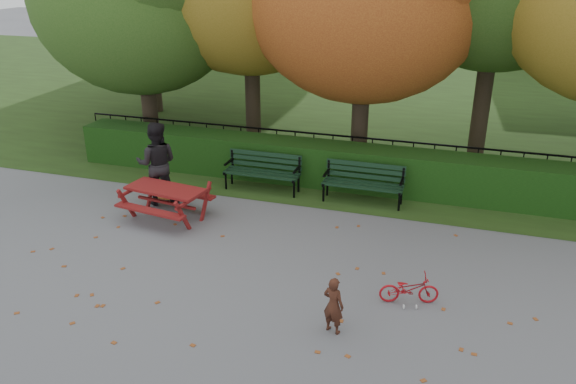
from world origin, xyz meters
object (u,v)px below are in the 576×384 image
(child, at_px, (333,305))
(bicycle, at_px, (409,289))
(bench_left, at_px, (263,169))
(adult, at_px, (157,163))
(picnic_table, at_px, (166,195))
(bench_right, at_px, (364,180))

(child, xyz_separation_m, bicycle, (0.98, 1.11, -0.21))
(bench_left, height_order, adult, adult)
(picnic_table, bearing_deg, bench_right, 37.58)
(bench_left, distance_m, picnic_table, 2.56)
(bench_right, height_order, adult, adult)
(child, bearing_deg, picnic_table, -15.19)
(bench_left, bearing_deg, bench_right, 0.00)
(child, height_order, adult, adult)
(adult, bearing_deg, picnic_table, 107.74)
(bench_right, xyz_separation_m, bicycle, (1.45, -3.79, -0.27))
(picnic_table, relative_size, bicycle, 1.91)
(bench_left, relative_size, bench_right, 1.00)
(child, height_order, bicycle, child)
(bench_left, height_order, bench_right, same)
(bench_left, bearing_deg, adult, -143.35)
(child, xyz_separation_m, adult, (-4.82, 3.44, 0.48))
(bench_left, distance_m, bicycle, 5.41)
(bench_left, height_order, bicycle, bench_left)
(picnic_table, relative_size, child, 1.98)
(bench_right, distance_m, picnic_table, 4.36)
(bicycle, bearing_deg, picnic_table, 57.04)
(bench_right, relative_size, child, 1.97)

